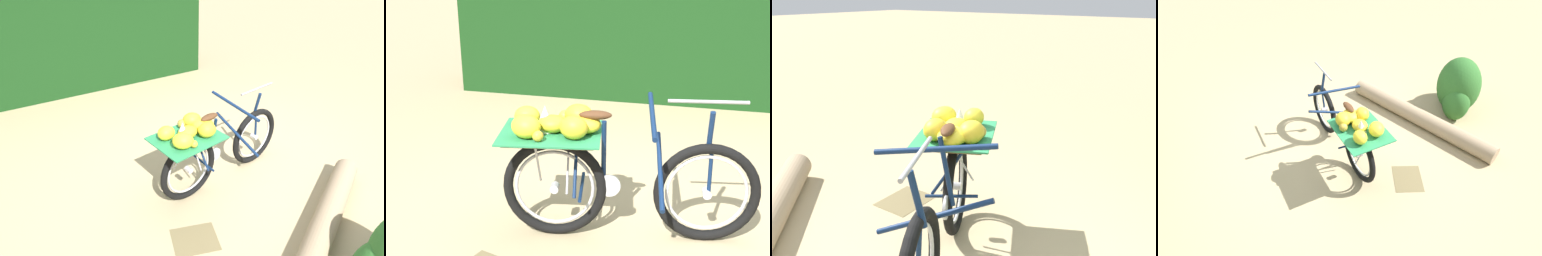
{
  "view_description": "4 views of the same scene",
  "coord_description": "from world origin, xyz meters",
  "views": [
    {
      "loc": [
        1.29,
        3.36,
        2.64
      ],
      "look_at": [
        0.6,
        0.57,
        0.94
      ],
      "focal_mm": 32.41,
      "sensor_mm": 36.0,
      "label": 1
    },
    {
      "loc": [
        -1.25,
        3.27,
        2.04
      ],
      "look_at": [
        0.49,
        0.37,
        0.8
      ],
      "focal_mm": 49.9,
      "sensor_mm": 36.0,
      "label": 2
    },
    {
      "loc": [
        -1.59,
        -1.17,
        1.75
      ],
      "look_at": [
        0.65,
        0.42,
        0.83
      ],
      "focal_mm": 37.8,
      "sensor_mm": 36.0,
      "label": 3
    },
    {
      "loc": [
        3.43,
        0.29,
        3.18
      ],
      "look_at": [
        0.65,
        0.36,
        0.83
      ],
      "focal_mm": 30.15,
      "sensor_mm": 36.0,
      "label": 4
    }
  ],
  "objects": [
    {
      "name": "ground_plane",
      "position": [
        0.0,
        0.0,
        0.0
      ],
      "size": [
        60.0,
        60.0,
        0.0
      ],
      "primitive_type": "plane",
      "color": "tan"
    },
    {
      "name": "foliage_hedge",
      "position": [
        1.77,
        -3.07,
        1.08
      ],
      "size": [
        4.48,
        2.13,
        2.17
      ],
      "primitive_type": "cube",
      "rotation": [
        0.0,
        0.0,
        0.29
      ],
      "color": "#143814",
      "rests_on": "ground_plane"
    },
    {
      "name": "bicycle",
      "position": [
        0.3,
        0.31,
        0.53
      ],
      "size": [
        1.73,
        1.06,
        1.03
      ],
      "rotation": [
        0.0,
        0.0,
        -2.68
      ],
      "color": "black",
      "rests_on": "ground_plane"
    },
    {
      "name": "fallen_log",
      "position": [
        -0.42,
        1.44,
        0.12
      ],
      "size": [
        1.92,
        1.89,
        0.25
      ],
      "primitive_type": "cylinder",
      "rotation": [
        0.0,
        1.57,
        0.78
      ],
      "color": "#9E8466",
      "rests_on": "ground_plane"
    },
    {
      "name": "leaf_litter_patch",
      "position": [
        0.71,
        1.1,
        0.0
      ],
      "size": [
        0.44,
        0.36,
        0.01
      ],
      "primitive_type": "cube",
      "color": "olive",
      "rests_on": "ground_plane"
    }
  ]
}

